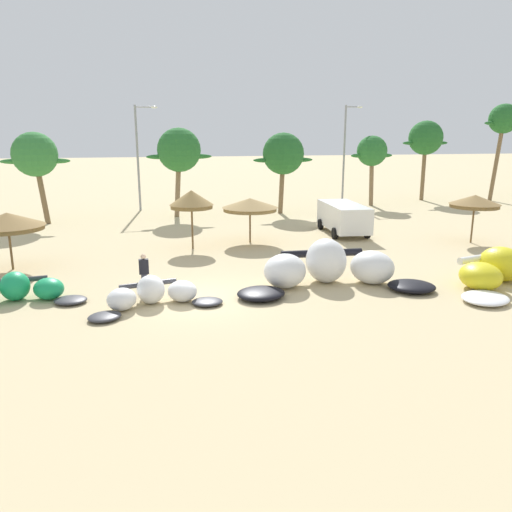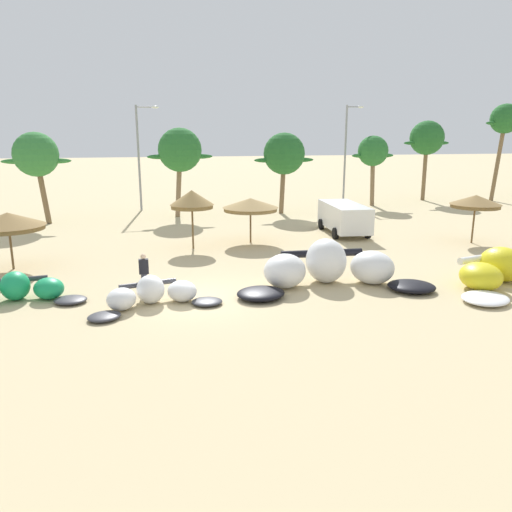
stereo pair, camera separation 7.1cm
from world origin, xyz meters
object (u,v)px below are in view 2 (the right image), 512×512
object	(u,v)px
kite_center	(329,268)
palm_left_of_gap	(180,151)
beach_umbrella_near_van	(8,221)
person_by_umbrellas	(144,274)
beach_umbrella_middle	(192,199)
palm_center_left	(284,154)
lamppost_east_center	(347,149)
palm_center_right	(373,152)
kite_right_of_center	(510,270)
palm_right	(505,121)
kite_left_of_center	(152,295)
beach_umbrella_outermost	(476,201)
kite_left	(15,291)
parked_van	(343,216)
beach_umbrella_near_palms	(250,205)
palm_left	(36,155)
palm_right_of_gap	(427,139)
lamppost_west_center	(140,152)

from	to	relation	value
kite_center	palm_left_of_gap	size ratio (longest dim) A/B	1.26
beach_umbrella_near_van	person_by_umbrellas	bearing A→B (deg)	-42.92
kite_center	beach_umbrella_middle	world-z (taller)	beach_umbrella_middle
palm_center_left	lamppost_east_center	bearing A→B (deg)	35.07
palm_center_right	person_by_umbrellas	bearing A→B (deg)	-133.43
kite_right_of_center	palm_right	bearing A→B (deg)	51.83
kite_left_of_center	palm_left_of_gap	size ratio (longest dim) A/B	0.75
kite_right_of_center	beach_umbrella_near_van	distance (m)	21.61
lamppost_east_center	beach_umbrella_outermost	bearing A→B (deg)	-91.07
kite_left	parked_van	size ratio (longest dim) A/B	0.98
beach_umbrella_near_palms	palm_left	size ratio (longest dim) A/B	0.51
beach_umbrella_near_van	parked_van	size ratio (longest dim) A/B	0.61
kite_center	kite_right_of_center	distance (m)	7.46
beach_umbrella_near_palms	palm_center_right	distance (m)	18.56
palm_left_of_gap	palm_left	bearing A→B (deg)	-174.66
kite_left_of_center	palm_right_of_gap	size ratio (longest dim) A/B	0.67
person_by_umbrellas	palm_center_left	size ratio (longest dim) A/B	0.26
beach_umbrella_near_van	palm_right	size ratio (longest dim) A/B	0.37
kite_left_of_center	parked_van	distance (m)	16.24
kite_left	palm_right_of_gap	bearing A→B (deg)	36.45
kite_left_of_center	kite_right_of_center	xyz separation A→B (m)	(14.32, -0.74, 0.15)
beach_umbrella_outermost	palm_center_left	world-z (taller)	palm_center_left
kite_center	palm_center_right	world-z (taller)	palm_center_right
palm_right_of_gap	lamppost_east_center	size ratio (longest dim) A/B	0.85
palm_center_right	palm_right_of_gap	world-z (taller)	palm_right_of_gap
palm_center_right	palm_right_of_gap	distance (m)	6.93
beach_umbrella_near_van	lamppost_west_center	world-z (taller)	lamppost_west_center
lamppost_east_center	kite_left_of_center	bearing A→B (deg)	-126.36
beach_umbrella_near_palms	beach_umbrella_outermost	bearing A→B (deg)	-14.48
kite_left_of_center	palm_right	bearing A→B (deg)	34.48
beach_umbrella_near_palms	kite_right_of_center	bearing A→B (deg)	-50.69
beach_umbrella_outermost	palm_left	bearing A→B (deg)	153.11
kite_right_of_center	palm_left_of_gap	size ratio (longest dim) A/B	1.22
palm_left	beach_umbrella_near_van	bearing A→B (deg)	-86.74
kite_center	palm_right	distance (m)	33.87
beach_umbrella_middle	beach_umbrella_outermost	xyz separation A→B (m)	(15.47, -2.28, -0.30)
palm_left	palm_center_right	bearing A→B (deg)	6.65
kite_left	lamppost_west_center	xyz separation A→B (m)	(5.06, 22.33, 4.24)
beach_umbrella_near_van	palm_center_left	xyz separation A→B (m)	(16.79, 13.09, 2.32)
lamppost_east_center	lamppost_west_center	bearing A→B (deg)	-176.88
kite_left	palm_center_right	size ratio (longest dim) A/B	0.87
beach_umbrella_outermost	lamppost_east_center	xyz separation A→B (m)	(0.34, 18.38, 2.43)
parked_van	lamppost_east_center	distance (m)	15.76
beach_umbrella_outermost	parked_van	world-z (taller)	beach_umbrella_outermost
palm_left	palm_center_right	size ratio (longest dim) A/B	1.04
kite_right_of_center	palm_right_of_gap	world-z (taller)	palm_right_of_gap
palm_right	palm_left	bearing A→B (deg)	-175.19
beach_umbrella_middle	palm_right	xyz separation A→B (m)	(29.91, 13.49, 4.56)
kite_left	beach_umbrella_middle	size ratio (longest dim) A/B	1.65
kite_left	kite_center	size ratio (longest dim) A/B	0.63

